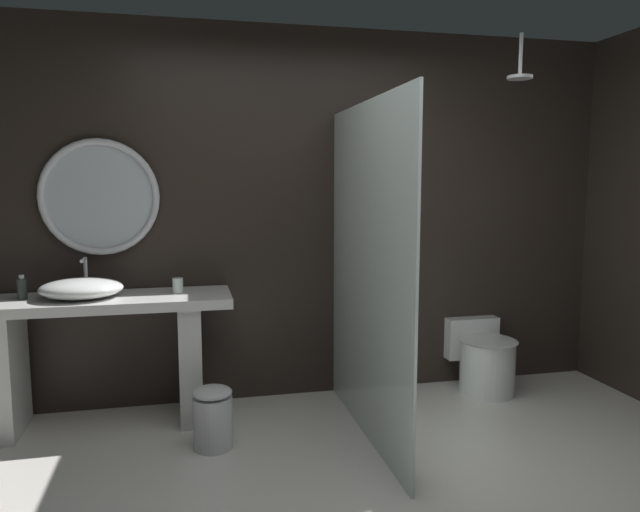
{
  "coord_description": "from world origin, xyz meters",
  "views": [
    {
      "loc": [
        -0.8,
        -2.25,
        1.54
      ],
      "look_at": [
        -0.08,
        0.92,
        1.13
      ],
      "focal_mm": 33.2,
      "sensor_mm": 36.0,
      "label": 1
    }
  ],
  "objects_px": {
    "soap_dispenser": "(22,289)",
    "toilet": "(482,357)",
    "vessel_sink": "(81,288)",
    "rain_shower_head": "(520,72)",
    "waste_bin": "(213,417)",
    "round_wall_mirror": "(100,197)",
    "tumbler_cup": "(178,285)"
  },
  "relations": [
    {
      "from": "round_wall_mirror",
      "to": "toilet",
      "type": "height_order",
      "value": "round_wall_mirror"
    },
    {
      "from": "round_wall_mirror",
      "to": "toilet",
      "type": "relative_size",
      "value": 1.22
    },
    {
      "from": "round_wall_mirror",
      "to": "waste_bin",
      "type": "xyz_separation_m",
      "value": [
        0.66,
        -0.73,
        -1.25
      ]
    },
    {
      "from": "tumbler_cup",
      "to": "soap_dispenser",
      "type": "height_order",
      "value": "soap_dispenser"
    },
    {
      "from": "vessel_sink",
      "to": "rain_shower_head",
      "type": "xyz_separation_m",
      "value": [
        2.8,
        -0.21,
        1.36
      ]
    },
    {
      "from": "tumbler_cup",
      "to": "rain_shower_head",
      "type": "relative_size",
      "value": 0.33
    },
    {
      "from": "round_wall_mirror",
      "to": "waste_bin",
      "type": "distance_m",
      "value": 1.59
    },
    {
      "from": "rain_shower_head",
      "to": "toilet",
      "type": "bearing_deg",
      "value": 98.48
    },
    {
      "from": "vessel_sink",
      "to": "soap_dispenser",
      "type": "height_order",
      "value": "vessel_sink"
    },
    {
      "from": "tumbler_cup",
      "to": "soap_dispenser",
      "type": "relative_size",
      "value": 0.64
    },
    {
      "from": "toilet",
      "to": "vessel_sink",
      "type": "bearing_deg",
      "value": -178.4
    },
    {
      "from": "soap_dispenser",
      "to": "waste_bin",
      "type": "relative_size",
      "value": 0.41
    },
    {
      "from": "soap_dispenser",
      "to": "round_wall_mirror",
      "type": "xyz_separation_m",
      "value": [
        0.44,
        0.22,
        0.54
      ]
    },
    {
      "from": "toilet",
      "to": "waste_bin",
      "type": "bearing_deg",
      "value": -164.76
    },
    {
      "from": "waste_bin",
      "to": "soap_dispenser",
      "type": "bearing_deg",
      "value": 155.17
    },
    {
      "from": "toilet",
      "to": "round_wall_mirror",
      "type": "bearing_deg",
      "value": 176.04
    },
    {
      "from": "round_wall_mirror",
      "to": "waste_bin",
      "type": "relative_size",
      "value": 2.05
    },
    {
      "from": "waste_bin",
      "to": "rain_shower_head",
      "type": "bearing_deg",
      "value": 7.15
    },
    {
      "from": "tumbler_cup",
      "to": "toilet",
      "type": "height_order",
      "value": "tumbler_cup"
    },
    {
      "from": "vessel_sink",
      "to": "toilet",
      "type": "distance_m",
      "value": 2.83
    },
    {
      "from": "rain_shower_head",
      "to": "waste_bin",
      "type": "bearing_deg",
      "value": -172.85
    },
    {
      "from": "tumbler_cup",
      "to": "vessel_sink",
      "type": "bearing_deg",
      "value": -174.42
    },
    {
      "from": "round_wall_mirror",
      "to": "toilet",
      "type": "xyz_separation_m",
      "value": [
        2.66,
        -0.18,
        -1.19
      ]
    },
    {
      "from": "soap_dispenser",
      "to": "round_wall_mirror",
      "type": "bearing_deg",
      "value": 26.22
    },
    {
      "from": "rain_shower_head",
      "to": "waste_bin",
      "type": "relative_size",
      "value": 0.79
    },
    {
      "from": "vessel_sink",
      "to": "waste_bin",
      "type": "bearing_deg",
      "value": -31.66
    },
    {
      "from": "tumbler_cup",
      "to": "toilet",
      "type": "distance_m",
      "value": 2.27
    },
    {
      "from": "waste_bin",
      "to": "round_wall_mirror",
      "type": "bearing_deg",
      "value": 132.27
    },
    {
      "from": "toilet",
      "to": "waste_bin",
      "type": "xyz_separation_m",
      "value": [
        -2.0,
        -0.54,
        -0.06
      ]
    },
    {
      "from": "tumbler_cup",
      "to": "rain_shower_head",
      "type": "height_order",
      "value": "rain_shower_head"
    },
    {
      "from": "round_wall_mirror",
      "to": "toilet",
      "type": "distance_m",
      "value": 2.92
    },
    {
      "from": "soap_dispenser",
      "to": "toilet",
      "type": "xyz_separation_m",
      "value": [
        3.1,
        0.03,
        -0.65
      ]
    }
  ]
}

